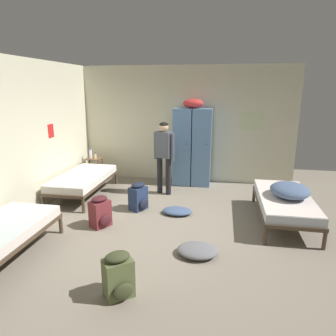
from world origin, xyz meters
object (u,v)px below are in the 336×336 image
Objects in this scene: shelf_unit at (94,167)px; bed_right at (284,201)px; bedding_heap at (290,190)px; bed_left_rear at (83,179)px; lotion_bottle at (95,156)px; backpack_navy at (139,197)px; water_bottle at (91,154)px; person_traveler at (164,151)px; clothes_pile_grey at (197,250)px; backpack_olive at (119,276)px; backpack_maroon at (100,212)px; locker_bank at (192,145)px; clothes_pile_denim at (177,211)px.

bed_right is (4.34, -1.79, 0.04)m from shelf_unit.
bed_left_rear is at bearing 170.64° from bedding_heap.
bedding_heap is 4.68× the size of lotion_bottle.
lotion_bottle is at bearing 133.52° from backpack_navy.
lotion_bottle is at bearing 99.21° from bed_left_rear.
bed_right is at bearing -22.25° from water_bottle.
backpack_navy reaches higher than bed_right.
person_traveler reaches higher than bed_right.
clothes_pile_grey is (0.96, -2.48, -0.90)m from person_traveler.
bedding_heap is at bearing -24.92° from person_traveler.
person_traveler is 1.27m from backpack_navy.
bedding_heap is 3.32m from backpack_olive.
lotion_bottle is 2.34m from backpack_navy.
person_traveler is at bearing -19.28° from lotion_bottle.
bed_right is 2.69m from backpack_navy.
clothes_pile_grey is (2.87, -3.15, -0.57)m from lotion_bottle.
bedding_heap is 1.38× the size of backpack_olive.
lotion_bottle reaches higher than backpack_maroon.
backpack_maroon is at bearing -115.80° from locker_bank.
person_traveler is 2.81m from clothes_pile_grey.
backpack_olive and backpack_maroon have the same top height.
person_traveler is (1.72, 0.44, 0.59)m from bed_left_rear.
lotion_bottle is 2.79m from backpack_maroon.
locker_bank is at bearing 2.78° from shelf_unit.
shelf_unit is 0.75× the size of bedding_heap.
backpack_maroon is at bearing -166.28° from bed_right.
shelf_unit is at bearing 143.60° from clothes_pile_denim.
locker_bank is at bearing 3.80° from lotion_bottle.
bed_left_rear is 3.27× the size of clothes_pile_grey.
locker_bank reaches higher than backpack_navy.
shelf_unit is 0.98× the size of clothes_pile_grey.
clothes_pile_grey is at bearing -47.67° from lotion_bottle.
shelf_unit is at bearing 102.26° from bed_left_rear.
person_traveler reaches higher than lotion_bottle.
person_traveler is 2.04m from lotion_bottle.
backpack_olive is (-0.39, -4.35, -0.71)m from locker_bank.
bed_left_rear is 3.38m from clothes_pile_grey.
bed_left_rear is 4.22m from bedding_heap.
shelf_unit is 3.04m from clothes_pile_denim.
backpack_olive is 1.91m from backpack_maroon.
backpack_navy is at bearing 177.52° from bedding_heap.
backpack_maroon is at bearing -64.44° from shelf_unit.
lotion_bottle is at bearing 132.33° from clothes_pile_grey.
backpack_navy is (-2.68, 0.07, -0.12)m from bed_right.
clothes_pile_grey is (0.50, -1.39, 0.01)m from clothes_pile_denim.
backpack_maroon is (-3.18, -0.72, -0.35)m from bedding_heap.
bed_left_rear is 1.53m from backpack_navy.
clothes_pile_grey is at bearing 52.33° from backpack_olive.
backpack_olive is at bearing -63.86° from lotion_bottle.
person_traveler reaches higher than backpack_navy.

